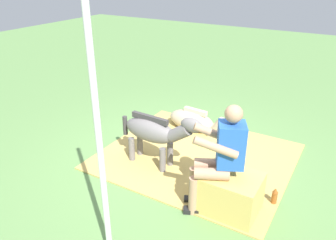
# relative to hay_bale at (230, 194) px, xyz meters

# --- Properties ---
(ground_plane) EXTENTS (24.00, 24.00, 0.00)m
(ground_plane) POSITION_rel_hay_bale_xyz_m (1.09, -0.65, -0.25)
(ground_plane) COLOR #608C4C
(hay_patch) EXTENTS (2.79, 2.45, 0.02)m
(hay_patch) POSITION_rel_hay_bale_xyz_m (0.89, -0.92, -0.24)
(hay_patch) COLOR tan
(hay_patch) RESTS_ON ground
(hay_bale) EXTENTS (0.67, 0.55, 0.50)m
(hay_bale) POSITION_rel_hay_bale_xyz_m (0.00, 0.00, 0.00)
(hay_bale) COLOR tan
(hay_bale) RESTS_ON ground
(person_seated) EXTENTS (0.72, 0.59, 1.38)m
(person_seated) POSITION_rel_hay_bale_xyz_m (0.15, 0.05, 0.52)
(person_seated) COLOR tan
(person_seated) RESTS_ON ground
(pony_standing) EXTENTS (1.35, 0.36, 0.92)m
(pony_standing) POSITION_rel_hay_bale_xyz_m (1.32, -0.40, 0.31)
(pony_standing) COLOR slate
(pony_standing) RESTS_ON ground
(pony_lying) EXTENTS (1.35, 0.47, 0.42)m
(pony_lying) POSITION_rel_hay_bale_xyz_m (1.30, -1.71, -0.06)
(pony_lying) COLOR tan
(pony_lying) RESTS_ON ground
(soda_bottle) EXTENTS (0.07, 0.07, 0.24)m
(soda_bottle) POSITION_rel_hay_bale_xyz_m (-0.44, -0.39, -0.13)
(soda_bottle) COLOR brown
(soda_bottle) RESTS_ON ground
(tent_pole_left) EXTENTS (0.06, 0.06, 2.60)m
(tent_pole_left) POSITION_rel_hay_bale_xyz_m (0.80, 1.28, 1.05)
(tent_pole_left) COLOR silver
(tent_pole_left) RESTS_ON ground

